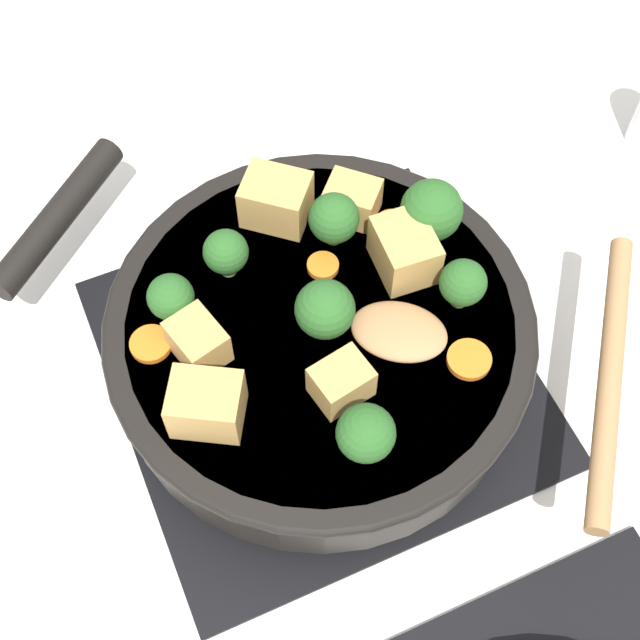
# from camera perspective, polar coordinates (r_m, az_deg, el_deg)

# --- Properties ---
(ground_plane) EXTENTS (2.40, 2.40, 0.00)m
(ground_plane) POSITION_cam_1_polar(r_m,az_deg,el_deg) (0.70, -0.00, -3.34)
(ground_plane) COLOR white
(front_burner_grate) EXTENTS (0.31, 0.31, 0.03)m
(front_burner_grate) POSITION_cam_1_polar(r_m,az_deg,el_deg) (0.69, -0.00, -2.89)
(front_burner_grate) COLOR black
(front_burner_grate) RESTS_ON ground_plane
(skillet_pan) EXTENTS (0.37, 0.39, 0.06)m
(skillet_pan) POSITION_cam_1_polar(r_m,az_deg,el_deg) (0.65, -0.16, -1.00)
(skillet_pan) COLOR black
(skillet_pan) RESTS_ON front_burner_grate
(wooden_spoon) EXTENTS (0.23, 0.22, 0.02)m
(wooden_spoon) POSITION_cam_1_polar(r_m,az_deg,el_deg) (0.62, 12.36, -2.22)
(wooden_spoon) COLOR #A87A4C
(wooden_spoon) RESTS_ON skillet_pan
(tofu_cube_center_large) EXTENTS (0.04, 0.05, 0.03)m
(tofu_cube_center_large) POSITION_cam_1_polar(r_m,az_deg,el_deg) (0.61, -7.83, -1.37)
(tofu_cube_center_large) COLOR tan
(tofu_cube_center_large) RESTS_ON skillet_pan
(tofu_cube_near_handle) EXTENTS (0.06, 0.06, 0.04)m
(tofu_cube_near_handle) POSITION_cam_1_polar(r_m,az_deg,el_deg) (0.67, -2.83, 7.69)
(tofu_cube_near_handle) COLOR tan
(tofu_cube_near_handle) RESTS_ON skillet_pan
(tofu_cube_east_chunk) EXTENTS (0.06, 0.06, 0.04)m
(tofu_cube_east_chunk) POSITION_cam_1_polar(r_m,az_deg,el_deg) (0.59, -7.28, -5.38)
(tofu_cube_east_chunk) COLOR tan
(tofu_cube_east_chunk) RESTS_ON skillet_pan
(tofu_cube_west_chunk) EXTENTS (0.04, 0.04, 0.03)m
(tofu_cube_west_chunk) POSITION_cam_1_polar(r_m,az_deg,el_deg) (0.59, 1.37, -3.99)
(tofu_cube_west_chunk) COLOR tan
(tofu_cube_west_chunk) RESTS_ON skillet_pan
(tofu_cube_back_piece) EXTENTS (0.04, 0.05, 0.04)m
(tofu_cube_back_piece) POSITION_cam_1_polar(r_m,az_deg,el_deg) (0.64, 5.43, 4.46)
(tofu_cube_back_piece) COLOR tan
(tofu_cube_back_piece) RESTS_ON skillet_pan
(tofu_cube_front_piece) EXTENTS (0.05, 0.05, 0.03)m
(tofu_cube_front_piece) POSITION_cam_1_polar(r_m,az_deg,el_deg) (0.67, 2.07, 7.67)
(tofu_cube_front_piece) COLOR tan
(tofu_cube_front_piece) RESTS_ON skillet_pan
(broccoli_floret_near_spoon) EXTENTS (0.03, 0.03, 0.04)m
(broccoli_floret_near_spoon) POSITION_cam_1_polar(r_m,az_deg,el_deg) (0.62, -9.53, 1.42)
(broccoli_floret_near_spoon) COLOR #709956
(broccoli_floret_near_spoon) RESTS_ON skillet_pan
(broccoli_floret_center_top) EXTENTS (0.03, 0.03, 0.04)m
(broccoli_floret_center_top) POSITION_cam_1_polar(r_m,az_deg,el_deg) (0.64, -6.05, 4.32)
(broccoli_floret_center_top) COLOR #709956
(broccoli_floret_center_top) RESTS_ON skillet_pan
(broccoli_floret_east_rim) EXTENTS (0.04, 0.04, 0.05)m
(broccoli_floret_east_rim) POSITION_cam_1_polar(r_m,az_deg,el_deg) (0.65, 0.89, 6.50)
(broccoli_floret_east_rim) COLOR #709956
(broccoli_floret_east_rim) RESTS_ON skillet_pan
(broccoli_floret_west_rim) EXTENTS (0.04, 0.04, 0.05)m
(broccoli_floret_west_rim) POSITION_cam_1_polar(r_m,az_deg,el_deg) (0.61, 0.44, 0.72)
(broccoli_floret_west_rim) COLOR #709956
(broccoli_floret_west_rim) RESTS_ON skillet_pan
(broccoli_floret_north_edge) EXTENTS (0.03, 0.03, 0.04)m
(broccoli_floret_north_edge) POSITION_cam_1_polar(r_m,az_deg,el_deg) (0.63, 9.13, 2.34)
(broccoli_floret_north_edge) COLOR #709956
(broccoli_floret_north_edge) RESTS_ON skillet_pan
(broccoli_floret_south_cluster) EXTENTS (0.05, 0.05, 0.05)m
(broccoli_floret_south_cluster) POSITION_cam_1_polar(r_m,az_deg,el_deg) (0.66, 7.14, 6.97)
(broccoli_floret_south_cluster) COLOR #709956
(broccoli_floret_south_cluster) RESTS_ON skillet_pan
(broccoli_floret_mid_floret) EXTENTS (0.04, 0.04, 0.05)m
(broccoli_floret_mid_floret) POSITION_cam_1_polar(r_m,az_deg,el_deg) (0.57, 2.95, -7.27)
(broccoli_floret_mid_floret) COLOR #709956
(broccoli_floret_mid_floret) RESTS_ON skillet_pan
(carrot_slice_orange_thin) EXTENTS (0.02, 0.02, 0.01)m
(carrot_slice_orange_thin) POSITION_cam_1_polar(r_m,az_deg,el_deg) (0.65, 0.19, 3.48)
(carrot_slice_orange_thin) COLOR orange
(carrot_slice_orange_thin) RESTS_ON skillet_pan
(carrot_slice_near_center) EXTENTS (0.03, 0.03, 0.01)m
(carrot_slice_near_center) POSITION_cam_1_polar(r_m,az_deg,el_deg) (0.62, 9.52, -2.51)
(carrot_slice_near_center) COLOR orange
(carrot_slice_near_center) RESTS_ON skillet_pan
(carrot_slice_edge_slice) EXTENTS (0.03, 0.03, 0.01)m
(carrot_slice_edge_slice) POSITION_cam_1_polar(r_m,az_deg,el_deg) (0.68, 4.68, 6.01)
(carrot_slice_edge_slice) COLOR orange
(carrot_slice_edge_slice) RESTS_ON skillet_pan
(carrot_slice_under_broccoli) EXTENTS (0.03, 0.03, 0.01)m
(carrot_slice_under_broccoli) POSITION_cam_1_polar(r_m,az_deg,el_deg) (0.63, -10.78, -1.52)
(carrot_slice_under_broccoli) COLOR orange
(carrot_slice_under_broccoli) RESTS_ON skillet_pan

